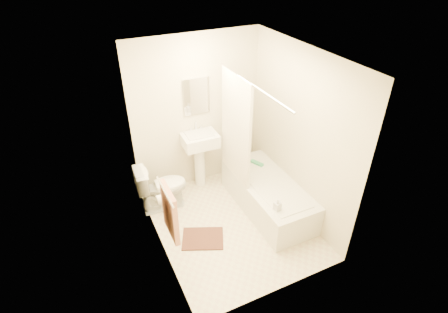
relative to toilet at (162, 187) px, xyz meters
name	(u,v)px	position (x,y,z in m)	size (l,w,h in m)	color
floor	(232,224)	(0.75, -0.79, -0.36)	(2.40, 2.40, 0.00)	beige
ceiling	(234,56)	(0.75, -0.79, 2.04)	(2.40, 2.40, 0.00)	white
wall_back	(197,114)	(0.75, 0.41, 0.84)	(2.00, 0.02, 2.40)	beige
wall_left	(154,173)	(-0.25, -0.79, 0.84)	(0.02, 2.40, 2.40)	beige
wall_right	(299,136)	(1.75, -0.79, 0.84)	(0.02, 2.40, 2.40)	beige
mirror	(196,96)	(0.75, 0.39, 1.14)	(0.40, 0.03, 0.55)	white
curtain_rod	(253,85)	(1.05, -0.69, 1.64)	(0.03, 0.03, 1.70)	silver
shower_curtain	(236,129)	(1.05, -0.29, 0.86)	(0.04, 0.80, 1.55)	silver
towel_bar	(165,191)	(-0.21, -1.04, 0.74)	(0.02, 0.02, 0.60)	silver
towel	(170,212)	(-0.18, -1.04, 0.42)	(0.06, 0.45, 0.66)	#CC7266
toilet_paper	(161,199)	(-0.18, -0.67, 0.34)	(0.12, 0.12, 0.11)	white
toilet	(162,187)	(0.00, 0.00, 0.00)	(0.41, 0.74, 0.72)	white
sink	(200,158)	(0.72, 0.27, 0.16)	(0.53, 0.42, 1.03)	white
bathtub	(267,195)	(1.39, -0.69, -0.13)	(0.72, 1.65, 0.46)	silver
bath_mat	(203,238)	(0.27, -0.88, -0.35)	(0.55, 0.41, 0.02)	#532E1E
soap_bottle	(277,205)	(1.18, -1.24, 0.19)	(0.08, 0.08, 0.18)	white
scrub_brush	(257,163)	(1.47, -0.21, 0.12)	(0.07, 0.22, 0.04)	#39A068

